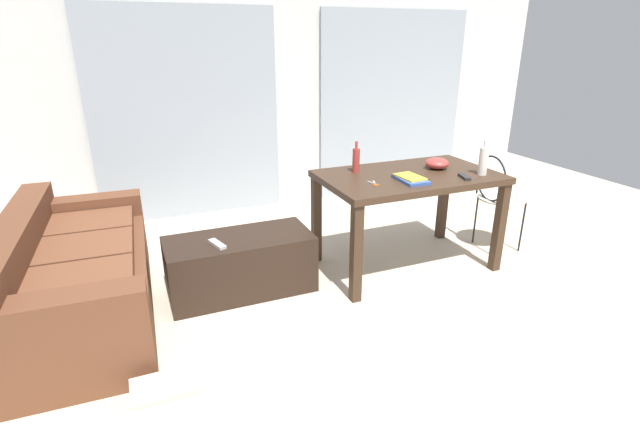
{
  "coord_description": "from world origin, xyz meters",
  "views": [
    {
      "loc": [
        -1.81,
        -1.63,
        1.77
      ],
      "look_at": [
        -0.47,
        1.57,
        0.43
      ],
      "focal_mm": 26.5,
      "sensor_mm": 36.0,
      "label": 1
    }
  ],
  "objects_px": {
    "bottle_near": "(356,160)",
    "tv_remote_on_table": "(464,177)",
    "bowl": "(437,163)",
    "tv_remote_primary": "(217,244)",
    "coffee_table": "(240,264)",
    "wire_chair": "(496,191)",
    "shoebox": "(168,394)",
    "bottle_far": "(483,161)",
    "book_stack": "(411,179)",
    "scissors": "(375,184)",
    "craft_table": "(408,187)",
    "couch": "(75,277)"
  },
  "relations": [
    {
      "from": "bowl",
      "to": "tv_remote_on_table",
      "type": "height_order",
      "value": "bowl"
    },
    {
      "from": "book_stack",
      "to": "tv_remote_primary",
      "type": "relative_size",
      "value": 1.63
    },
    {
      "from": "bottle_near",
      "to": "tv_remote_on_table",
      "type": "height_order",
      "value": "bottle_near"
    },
    {
      "from": "coffee_table",
      "to": "tv_remote_primary",
      "type": "distance_m",
      "value": 0.29
    },
    {
      "from": "book_stack",
      "to": "scissors",
      "type": "distance_m",
      "value": 0.29
    },
    {
      "from": "coffee_table",
      "to": "book_stack",
      "type": "distance_m",
      "value": 1.41
    },
    {
      "from": "scissors",
      "to": "bottle_near",
      "type": "bearing_deg",
      "value": 86.28
    },
    {
      "from": "bowl",
      "to": "tv_remote_primary",
      "type": "height_order",
      "value": "bowl"
    },
    {
      "from": "tv_remote_on_table",
      "to": "tv_remote_primary",
      "type": "xyz_separation_m",
      "value": [
        -1.84,
        0.28,
        -0.35
      ]
    },
    {
      "from": "bottle_near",
      "to": "shoebox",
      "type": "bearing_deg",
      "value": -144.95
    },
    {
      "from": "bottle_near",
      "to": "shoebox",
      "type": "xyz_separation_m",
      "value": [
        -1.63,
        -1.14,
        -0.81
      ]
    },
    {
      "from": "coffee_table",
      "to": "scissors",
      "type": "relative_size",
      "value": 8.56
    },
    {
      "from": "tv_remote_on_table",
      "to": "craft_table",
      "type": "bearing_deg",
      "value": 156.66
    },
    {
      "from": "wire_chair",
      "to": "tv_remote_primary",
      "type": "bearing_deg",
      "value": 179.38
    },
    {
      "from": "bottle_far",
      "to": "bowl",
      "type": "bearing_deg",
      "value": 126.59
    },
    {
      "from": "bowl",
      "to": "tv_remote_primary",
      "type": "xyz_separation_m",
      "value": [
        -1.81,
        -0.04,
        -0.39
      ]
    },
    {
      "from": "coffee_table",
      "to": "bowl",
      "type": "height_order",
      "value": "bowl"
    },
    {
      "from": "craft_table",
      "to": "bottle_far",
      "type": "distance_m",
      "value": 0.6
    },
    {
      "from": "craft_table",
      "to": "bowl",
      "type": "relative_size",
      "value": 7.19
    },
    {
      "from": "craft_table",
      "to": "bowl",
      "type": "xyz_separation_m",
      "value": [
        0.29,
        0.05,
        0.15
      ]
    },
    {
      "from": "bowl",
      "to": "book_stack",
      "type": "bearing_deg",
      "value": -150.74
    },
    {
      "from": "scissors",
      "to": "bottle_far",
      "type": "bearing_deg",
      "value": -6.41
    },
    {
      "from": "coffee_table",
      "to": "tv_remote_primary",
      "type": "bearing_deg",
      "value": -154.62
    },
    {
      "from": "couch",
      "to": "bowl",
      "type": "relative_size",
      "value": 9.86
    },
    {
      "from": "wire_chair",
      "to": "shoebox",
      "type": "bearing_deg",
      "value": -162.31
    },
    {
      "from": "scissors",
      "to": "craft_table",
      "type": "bearing_deg",
      "value": 19.5
    },
    {
      "from": "couch",
      "to": "scissors",
      "type": "xyz_separation_m",
      "value": [
        2.06,
        -0.32,
        0.49
      ]
    },
    {
      "from": "scissors",
      "to": "shoebox",
      "type": "xyz_separation_m",
      "value": [
        -1.61,
        -0.8,
        -0.71
      ]
    },
    {
      "from": "coffee_table",
      "to": "bottle_near",
      "type": "height_order",
      "value": "bottle_near"
    },
    {
      "from": "book_stack",
      "to": "tv_remote_primary",
      "type": "distance_m",
      "value": 1.48
    },
    {
      "from": "coffee_table",
      "to": "book_stack",
      "type": "height_order",
      "value": "book_stack"
    },
    {
      "from": "bottle_far",
      "to": "scissors",
      "type": "height_order",
      "value": "bottle_far"
    },
    {
      "from": "coffee_table",
      "to": "bottle_near",
      "type": "xyz_separation_m",
      "value": [
        0.99,
        0.12,
        0.67
      ]
    },
    {
      "from": "bowl",
      "to": "tv_remote_on_table",
      "type": "relative_size",
      "value": 1.3
    },
    {
      "from": "couch",
      "to": "coffee_table",
      "type": "bearing_deg",
      "value": -4.4
    },
    {
      "from": "wire_chair",
      "to": "bowl",
      "type": "bearing_deg",
      "value": 174.12
    },
    {
      "from": "coffee_table",
      "to": "shoebox",
      "type": "relative_size",
      "value": 3.01
    },
    {
      "from": "wire_chair",
      "to": "craft_table",
      "type": "bearing_deg",
      "value": 179.33
    },
    {
      "from": "coffee_table",
      "to": "wire_chair",
      "type": "distance_m",
      "value": 2.27
    },
    {
      "from": "wire_chair",
      "to": "tv_remote_on_table",
      "type": "xyz_separation_m",
      "value": [
        -0.58,
        -0.25,
        0.26
      ]
    },
    {
      "from": "craft_table",
      "to": "book_stack",
      "type": "xyz_separation_m",
      "value": [
        -0.1,
        -0.17,
        0.12
      ]
    },
    {
      "from": "tv_remote_on_table",
      "to": "coffee_table",
      "type": "bearing_deg",
      "value": -175.79
    },
    {
      "from": "bowl",
      "to": "bottle_far",
      "type": "bearing_deg",
      "value": -53.41
    },
    {
      "from": "bowl",
      "to": "book_stack",
      "type": "distance_m",
      "value": 0.45
    },
    {
      "from": "bottle_far",
      "to": "bowl",
      "type": "relative_size",
      "value": 1.39
    },
    {
      "from": "wire_chair",
      "to": "bowl",
      "type": "height_order",
      "value": "bowl"
    },
    {
      "from": "bowl",
      "to": "shoebox",
      "type": "xyz_separation_m",
      "value": [
        -2.28,
        -0.98,
        -0.76
      ]
    },
    {
      "from": "couch",
      "to": "book_stack",
      "type": "height_order",
      "value": "book_stack"
    },
    {
      "from": "wire_chair",
      "to": "scissors",
      "type": "bearing_deg",
      "value": -174.42
    },
    {
      "from": "wire_chair",
      "to": "bottle_near",
      "type": "relative_size",
      "value": 3.5
    }
  ]
}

